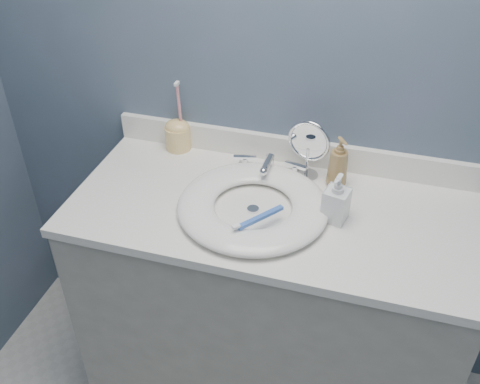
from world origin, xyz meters
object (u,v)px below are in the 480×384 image
at_px(makeup_mirror, 308,147).
at_px(soap_bottle_amber, 338,162).
at_px(toothbrush_holder, 178,134).
at_px(soap_bottle_clear, 337,198).

bearing_deg(makeup_mirror, soap_bottle_amber, 0.92).
xyz_separation_m(makeup_mirror, toothbrush_holder, (-0.46, 0.05, -0.05)).
height_order(makeup_mirror, toothbrush_holder, toothbrush_holder).
relative_size(soap_bottle_clear, toothbrush_holder, 0.60).
distance_m(soap_bottle_clear, toothbrush_holder, 0.63).
height_order(makeup_mirror, soap_bottle_amber, makeup_mirror).
height_order(makeup_mirror, soap_bottle_clear, makeup_mirror).
bearing_deg(soap_bottle_clear, soap_bottle_amber, 109.22).
relative_size(makeup_mirror, toothbrush_holder, 0.80).
relative_size(soap_bottle_amber, toothbrush_holder, 0.67).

